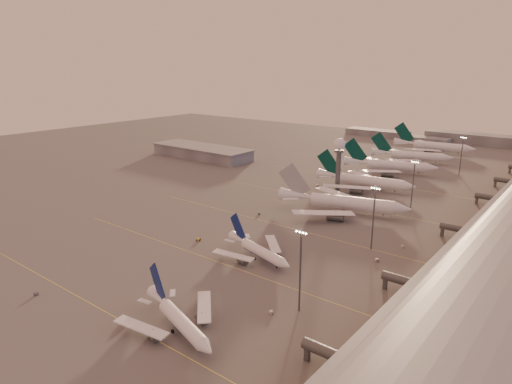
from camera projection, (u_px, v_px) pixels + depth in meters
The scene contains 25 objects.
ground at pixel (165, 259), 165.92m from camera, with size 700.00×700.00×0.00m, color #575555.
taxiway_markings at pixel (316, 234), 190.32m from camera, with size 180.00×185.25×0.02m.
hangar at pixel (202, 152), 341.93m from camera, with size 82.00×27.00×8.50m.
radar_tower at pixel (339, 154), 247.79m from camera, with size 6.40×6.40×31.10m.
mast_a at pixel (300, 267), 127.60m from camera, with size 3.60×0.56×25.00m.
mast_b at pixel (374, 215), 170.91m from camera, with size 3.60×0.56×25.00m.
mast_c at pixel (413, 184), 215.41m from camera, with size 3.60×0.56×25.00m.
mast_d at pixel (461, 154), 284.54m from camera, with size 3.60×0.56×25.00m.
distant_horizon at pixel (446, 138), 408.75m from camera, with size 165.00×37.50×9.00m.
narrowbody_near at pixel (179, 321), 120.58m from camera, with size 35.33×27.76×14.23m.
narrowbody_mid at pixel (258, 252), 164.94m from camera, with size 34.76×27.36×13.90m.
widebody_white at pixel (343, 205), 215.32m from camera, with size 61.81×48.86×22.28m.
greentail_a at pixel (365, 183), 255.99m from camera, with size 57.29×46.02×20.85m.
greentail_b at pixel (390, 167), 293.33m from camera, with size 57.43×45.61×21.70m.
greentail_c at pixel (411, 157), 325.15m from camera, with size 55.17×43.90×20.65m.
greentail_d at pixel (433, 148), 359.56m from camera, with size 62.29×50.04×22.67m.
gsv_truck_a at pixel (37, 292), 139.69m from camera, with size 5.48×3.44×2.08m.
gsv_tug_near at pixel (126, 320), 125.58m from camera, with size 3.01×4.18×1.08m.
gsv_catering_a at pixel (272, 308), 129.00m from camera, with size 4.86×3.24×3.66m.
gsv_tug_mid at pixel (198, 240), 182.59m from camera, with size 3.51×4.15×1.02m.
gsv_truck_b at pixel (378, 259), 162.99m from camera, with size 5.89×3.87×2.24m.
gsv_truck_c at pixel (260, 212), 214.02m from camera, with size 5.61×4.30×2.16m.
gsv_catering_b at pixel (403, 243), 175.17m from camera, with size 4.97×2.84×3.85m.
gsv_tug_far at pixel (314, 202), 231.14m from camera, with size 2.78×3.55×0.89m.
gsv_truck_d at pixel (318, 184), 263.37m from camera, with size 2.82×6.06×2.36m.
Camera 1 is at (120.72, -99.50, 68.90)m, focal length 32.00 mm.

